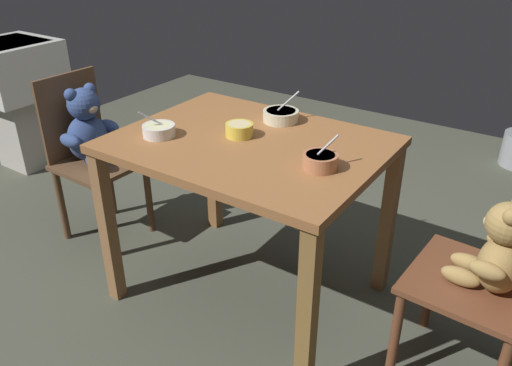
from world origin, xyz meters
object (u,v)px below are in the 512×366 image
teddy_chair_near_left (90,139)px  porridge_bowl_white_near_left (159,130)px  dining_table (249,165)px  sink_basin (17,87)px  porridge_bowl_yellow_center (239,130)px  porridge_bowl_cream_far_center (281,115)px  porridge_bowl_terracotta_near_right (320,161)px  teddy_chair_near_right (497,266)px

teddy_chair_near_left → porridge_bowl_white_near_left: porridge_bowl_white_near_left is taller
dining_table → sink_basin: 2.07m
porridge_bowl_white_near_left → porridge_bowl_yellow_center: size_ratio=1.17×
teddy_chair_near_left → porridge_bowl_cream_far_center: porridge_bowl_cream_far_center is taller
porridge_bowl_terracotta_near_right → sink_basin: size_ratio=0.15×
porridge_bowl_cream_far_center → sink_basin: (-2.04, 0.04, -0.23)m
teddy_chair_near_left → porridge_bowl_cream_far_center: 1.01m
porridge_bowl_yellow_center → sink_basin: bearing=172.2°
dining_table → porridge_bowl_terracotta_near_right: size_ratio=8.19×
porridge_bowl_white_near_left → dining_table: bearing=26.0°
porridge_bowl_terracotta_near_right → sink_basin: porridge_bowl_terracotta_near_right is taller
teddy_chair_near_right → porridge_bowl_white_near_left: 1.33m
teddy_chair_near_right → dining_table: bearing=6.0°
dining_table → teddy_chair_near_right: (0.96, 0.04, -0.12)m
dining_table → sink_basin: (-2.05, 0.29, -0.10)m
teddy_chair_near_right → sink_basin: teddy_chair_near_right is taller
teddy_chair_near_right → porridge_bowl_cream_far_center: (-0.97, 0.21, 0.26)m
porridge_bowl_yellow_center → porridge_bowl_cream_far_center: (0.05, 0.24, -0.00)m
porridge_bowl_cream_far_center → sink_basin: porridge_bowl_cream_far_center is taller
teddy_chair_near_left → porridge_bowl_terracotta_near_right: (1.30, -0.03, 0.24)m
porridge_bowl_terracotta_near_right → sink_basin: 2.44m
teddy_chair_near_left → porridge_bowl_white_near_left: (0.62, -0.13, 0.23)m
teddy_chair_near_right → sink_basin: size_ratio=1.09×
porridge_bowl_yellow_center → porridge_bowl_cream_far_center: porridge_bowl_cream_far_center is taller
dining_table → teddy_chair_near_left: 0.96m
porridge_bowl_white_near_left → teddy_chair_near_right: bearing=8.9°
teddy_chair_near_right → porridge_bowl_cream_far_center: teddy_chair_near_right is taller
porridge_bowl_terracotta_near_right → porridge_bowl_white_near_left: porridge_bowl_terracotta_near_right is taller
porridge_bowl_yellow_center → teddy_chair_near_right: bearing=1.3°
porridge_bowl_yellow_center → sink_basin: 2.02m
porridge_bowl_cream_far_center → sink_basin: 2.05m
dining_table → porridge_bowl_white_near_left: size_ratio=7.93×
dining_table → sink_basin: bearing=172.0°
porridge_bowl_white_near_left → sink_basin: (-1.72, 0.45, -0.23)m
porridge_bowl_white_near_left → porridge_bowl_cream_far_center: size_ratio=0.85×
porridge_bowl_yellow_center → dining_table: bearing=-17.2°
teddy_chair_near_left → porridge_bowl_yellow_center: bearing=5.1°
porridge_bowl_terracotta_near_right → porridge_bowl_cream_far_center: bearing=138.2°
teddy_chair_near_right → porridge_bowl_terracotta_near_right: teddy_chair_near_right is taller
porridge_bowl_white_near_left → porridge_bowl_yellow_center: bearing=33.5°
porridge_bowl_terracotta_near_right → porridge_bowl_white_near_left: bearing=-171.9°
porridge_bowl_terracotta_near_right → porridge_bowl_yellow_center: size_ratio=1.13×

